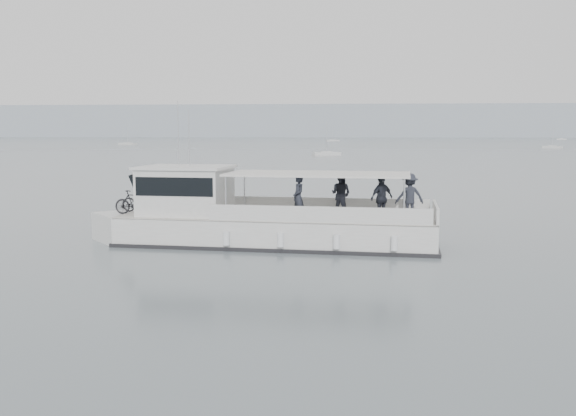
{
  "coord_description": "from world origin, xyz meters",
  "views": [
    {
      "loc": [
        0.81,
        -27.78,
        4.83
      ],
      "look_at": [
        -1.57,
        -0.75,
        1.6
      ],
      "focal_mm": 40.0,
      "sensor_mm": 36.0,
      "label": 1
    }
  ],
  "objects": [
    {
      "name": "ground",
      "position": [
        0.0,
        0.0,
        0.0
      ],
      "size": [
        1400.0,
        1400.0,
        0.0
      ],
      "primitive_type": "plane",
      "color": "slate",
      "rests_on": "ground"
    },
    {
      "name": "headland",
      "position": [
        0.0,
        560.0,
        14.0
      ],
      "size": [
        1400.0,
        90.0,
        28.0
      ],
      "primitive_type": "cube",
      "color": "#939EA8",
      "rests_on": "ground"
    },
    {
      "name": "moored_fleet",
      "position": [
        -22.66,
        216.18,
        0.36
      ],
      "size": [
        432.05,
        333.43,
        9.91
      ],
      "color": "silver",
      "rests_on": "ground"
    },
    {
      "name": "tour_boat",
      "position": [
        -3.41,
        -0.63,
        1.05
      ],
      "size": [
        15.44,
        5.01,
        6.43
      ],
      "rotation": [
        0.0,
        0.0,
        -0.09
      ],
      "color": "silver",
      "rests_on": "ground"
    }
  ]
}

